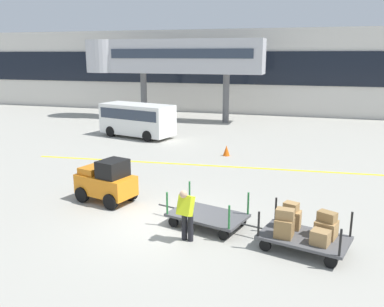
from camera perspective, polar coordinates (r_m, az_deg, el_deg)
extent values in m
plane|color=#9E9B91|center=(13.05, -4.63, -9.75)|extent=(120.00, 120.00, 0.00)
cube|color=yellow|center=(19.63, 1.18, -1.62)|extent=(16.87, 1.60, 0.01)
cube|color=beige|center=(37.43, 10.06, 11.13)|extent=(60.44, 2.40, 7.32)
cube|color=black|center=(36.18, 9.84, 11.64)|extent=(57.41, 0.12, 2.80)
cube|color=#B7B7BC|center=(32.71, -1.19, 13.39)|extent=(12.49, 2.20, 2.60)
cylinder|color=#B7B7BC|center=(35.40, -12.09, 13.12)|extent=(3.00, 3.00, 2.60)
cube|color=#2D3847|center=(31.62, -1.84, 13.74)|extent=(11.24, 0.08, 0.70)
cylinder|color=#59595B|center=(34.07, -6.73, 7.98)|extent=(0.50, 0.50, 3.73)
cylinder|color=#59595B|center=(31.99, 4.76, 7.66)|extent=(0.50, 0.50, 3.73)
cube|color=orange|center=(15.03, -11.90, -4.25)|extent=(2.31, 1.61, 0.70)
cube|color=black|center=(14.60, -10.98, -2.08)|extent=(1.03, 1.16, 0.60)
cube|color=orange|center=(15.28, -13.56, -2.20)|extent=(0.92, 1.09, 0.24)
cylinder|color=black|center=(15.94, -12.34, -4.55)|extent=(0.59, 0.32, 0.56)
cylinder|color=black|center=(15.26, -15.06, -5.55)|extent=(0.59, 0.32, 0.56)
cylinder|color=black|center=(15.06, -8.57, -5.47)|extent=(0.59, 0.32, 0.56)
cylinder|color=black|center=(14.33, -11.29, -6.59)|extent=(0.59, 0.32, 0.56)
cube|color=#4C4C4F|center=(12.72, 2.17, -8.59)|extent=(2.59, 1.95, 0.08)
cylinder|color=#237033|center=(13.61, -0.35, -5.31)|extent=(0.06, 0.06, 0.70)
cylinder|color=#237033|center=(12.61, -3.49, -6.92)|extent=(0.06, 0.06, 0.70)
cylinder|color=#237033|center=(12.68, 7.83, -6.90)|extent=(0.06, 0.06, 0.70)
cylinder|color=#237033|center=(11.59, 5.19, -8.84)|extent=(0.06, 0.06, 0.70)
cylinder|color=black|center=(13.68, 0.25, -7.84)|extent=(0.34, 0.18, 0.32)
cylinder|color=black|center=(12.76, -2.59, -9.50)|extent=(0.34, 0.18, 0.32)
cylinder|color=black|center=(12.93, 6.86, -9.27)|extent=(0.34, 0.18, 0.32)
cylinder|color=black|center=(11.95, 4.39, -11.20)|extent=(0.34, 0.18, 0.32)
cylinder|color=#333333|center=(13.48, -3.42, -7.38)|extent=(0.69, 0.23, 0.05)
cube|color=#4C4C4F|center=(11.67, 15.33, -11.23)|extent=(2.59, 1.95, 0.08)
cylinder|color=black|center=(12.38, 11.60, -7.58)|extent=(0.06, 0.06, 0.70)
cylinder|color=black|center=(11.26, 9.27, -9.67)|extent=(0.06, 0.06, 0.70)
cylinder|color=black|center=(11.89, 21.31, -9.18)|extent=(0.06, 0.06, 0.70)
cylinder|color=black|center=(10.72, 19.96, -11.60)|extent=(0.06, 0.06, 0.70)
cylinder|color=black|center=(12.50, 12.24, -10.33)|extent=(0.34, 0.18, 0.32)
cylinder|color=black|center=(11.48, 10.17, -12.47)|extent=(0.34, 0.18, 0.32)
cylinder|color=black|center=(12.10, 20.10, -11.70)|extent=(0.34, 0.18, 0.32)
cylinder|color=black|center=(11.05, 18.75, -14.11)|extent=(0.34, 0.18, 0.32)
cylinder|color=#333333|center=(12.12, 8.44, -10.00)|extent=(0.69, 0.23, 0.05)
cube|color=#A87F4C|center=(11.99, 13.55, -8.89)|extent=(0.60, 0.44, 0.51)
cube|color=olive|center=(11.41, 12.74, -10.04)|extent=(0.53, 0.56, 0.51)
cube|color=#A87F4C|center=(11.70, 18.18, -9.95)|extent=(0.66, 0.65, 0.45)
cube|color=#9E7A4C|center=(11.23, 17.44, -11.10)|extent=(0.55, 0.51, 0.38)
cube|color=#A87F4C|center=(11.85, 13.65, -7.22)|extent=(0.46, 0.41, 0.24)
cube|color=#9E7A4C|center=(11.26, 12.84, -8.21)|extent=(0.50, 0.35, 0.28)
cube|color=olive|center=(11.56, 18.32, -8.33)|extent=(0.55, 0.48, 0.26)
cylinder|color=black|center=(11.84, -1.07, -10.07)|extent=(0.16, 0.16, 0.82)
cylinder|color=black|center=(11.75, -0.21, -10.26)|extent=(0.16, 0.16, 0.82)
cube|color=#D1E51E|center=(11.46, -0.89, -7.24)|extent=(0.48, 0.49, 0.61)
sphere|color=tan|center=(11.24, -1.20, -5.69)|extent=(0.22, 0.22, 0.22)
cube|color=white|center=(26.47, -7.64, 4.78)|extent=(5.13, 3.07, 1.90)
cube|color=#2D3847|center=(26.41, -7.67, 5.64)|extent=(4.77, 3.01, 0.64)
cylinder|color=black|center=(26.92, -11.23, 3.04)|extent=(0.72, 0.41, 0.68)
cylinder|color=black|center=(25.02, -6.19, 2.43)|extent=(0.72, 0.41, 0.68)
cone|color=#EA590F|center=(21.47, 4.82, 0.41)|extent=(0.36, 0.36, 0.55)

